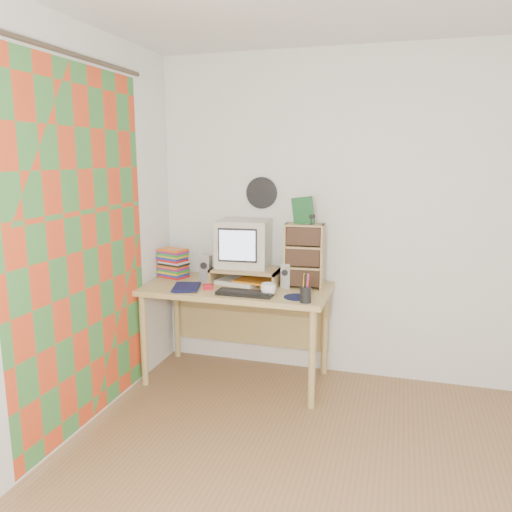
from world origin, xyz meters
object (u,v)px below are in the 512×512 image
Objects in this scene: dvd_stack at (173,259)px; mug at (268,290)px; diary at (174,286)px; crt_monitor at (243,244)px; desk at (239,301)px; keyboard at (245,293)px; cd_rack at (304,256)px.

mug is at bearing -3.42° from dvd_stack.
diary is (0.16, -0.34, -0.13)m from dvd_stack.
crt_monitor is 1.27× the size of dvd_stack.
keyboard is (0.14, -0.28, 0.15)m from desk.
diary reaches higher than desk.
desk is 0.66m from dvd_stack.
dvd_stack is 0.40m from diary.
dvd_stack is at bearing 159.93° from mug.
diary reaches higher than keyboard.
dvd_stack is 0.95m from mug.
dvd_stack is at bearing 176.67° from crt_monitor.
crt_monitor is 0.51m from mug.
desk is 0.35m from keyboard.
mug is at bearing -125.34° from cd_rack.
diary is (-0.43, -0.35, -0.28)m from crt_monitor.
mug is 0.48× the size of diary.
desk is at bearing 116.89° from keyboard.
keyboard is at bearing -75.21° from crt_monitor.
cd_rack is (0.35, 0.34, 0.23)m from keyboard.
desk is 6.03× the size of diary.
mug is (-0.19, -0.30, -0.20)m from cd_rack.
dvd_stack reaches higher than mug.
desk is 0.62m from cd_rack.
keyboard is 0.17m from mug.
desk is 2.93× the size of cd_rack.
dvd_stack is 1.29× the size of diary.
dvd_stack reaches higher than keyboard.
cd_rack is (0.48, -0.03, -0.06)m from crt_monitor.
cd_rack is (1.08, -0.02, 0.09)m from dvd_stack.
crt_monitor is at bearing 83.22° from desk.
desk is at bearing 9.35° from dvd_stack.
crt_monitor reaches higher than cd_rack.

